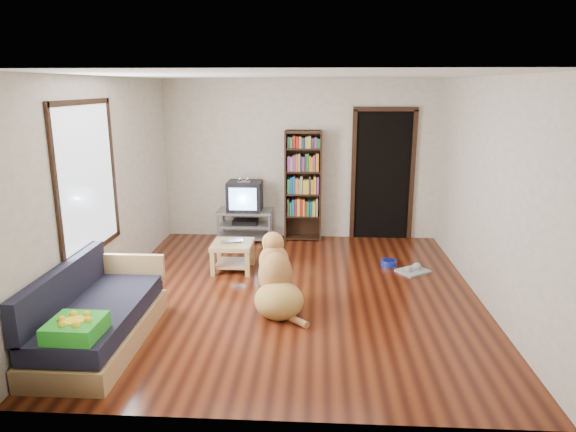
# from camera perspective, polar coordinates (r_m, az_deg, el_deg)

# --- Properties ---
(ground) EXTENTS (5.00, 5.00, 0.00)m
(ground) POSITION_cam_1_polar(r_m,az_deg,el_deg) (6.41, 0.55, -8.56)
(ground) COLOR #5F2510
(ground) RESTS_ON ground
(ceiling) EXTENTS (5.00, 5.00, 0.00)m
(ceiling) POSITION_cam_1_polar(r_m,az_deg,el_deg) (5.91, 0.61, 15.35)
(ceiling) COLOR white
(ceiling) RESTS_ON ground
(wall_back) EXTENTS (4.50, 0.00, 4.50)m
(wall_back) POSITION_cam_1_polar(r_m,az_deg,el_deg) (8.49, 1.40, 6.22)
(wall_back) COLOR beige
(wall_back) RESTS_ON ground
(wall_front) EXTENTS (4.50, 0.00, 4.50)m
(wall_front) POSITION_cam_1_polar(r_m,az_deg,el_deg) (3.62, -1.36, -4.93)
(wall_front) COLOR beige
(wall_front) RESTS_ON ground
(wall_left) EXTENTS (0.00, 5.00, 5.00)m
(wall_left) POSITION_cam_1_polar(r_m,az_deg,el_deg) (6.53, -19.57, 2.96)
(wall_left) COLOR beige
(wall_left) RESTS_ON ground
(wall_right) EXTENTS (0.00, 5.00, 5.00)m
(wall_right) POSITION_cam_1_polar(r_m,az_deg,el_deg) (6.33, 21.38, 2.47)
(wall_right) COLOR beige
(wall_right) RESTS_ON ground
(green_cushion) EXTENTS (0.44, 0.44, 0.14)m
(green_cushion) POSITION_cam_1_polar(r_m,az_deg,el_deg) (4.81, -22.52, -11.43)
(green_cushion) COLOR green
(green_cushion) RESTS_ON sofa
(laptop) EXTENTS (0.35, 0.28, 0.02)m
(laptop) POSITION_cam_1_polar(r_m,az_deg,el_deg) (7.06, -6.24, -2.92)
(laptop) COLOR silver
(laptop) RESTS_ON coffee_table
(dog_bowl) EXTENTS (0.22, 0.22, 0.08)m
(dog_bowl) POSITION_cam_1_polar(r_m,az_deg,el_deg) (7.47, 11.14, -5.14)
(dog_bowl) COLOR #16269B
(dog_bowl) RESTS_ON ground
(grey_rag) EXTENTS (0.51, 0.49, 0.03)m
(grey_rag) POSITION_cam_1_polar(r_m,az_deg,el_deg) (7.29, 13.73, -5.98)
(grey_rag) COLOR #A3A3A3
(grey_rag) RESTS_ON ground
(window) EXTENTS (0.03, 1.46, 1.70)m
(window) POSITION_cam_1_polar(r_m,az_deg,el_deg) (6.04, -21.39, 3.87)
(window) COLOR white
(window) RESTS_ON wall_left
(doorway) EXTENTS (1.03, 0.05, 2.19)m
(doorway) POSITION_cam_1_polar(r_m,az_deg,el_deg) (8.56, 10.49, 4.83)
(doorway) COLOR black
(doorway) RESTS_ON wall_back
(tv_stand) EXTENTS (0.90, 0.45, 0.50)m
(tv_stand) POSITION_cam_1_polar(r_m,az_deg,el_deg) (8.53, -4.75, -0.85)
(tv_stand) COLOR #99999E
(tv_stand) RESTS_ON ground
(crt_tv) EXTENTS (0.55, 0.52, 0.58)m
(crt_tv) POSITION_cam_1_polar(r_m,az_deg,el_deg) (8.44, -4.80, 2.29)
(crt_tv) COLOR black
(crt_tv) RESTS_ON tv_stand
(bookshelf) EXTENTS (0.60, 0.30, 1.80)m
(bookshelf) POSITION_cam_1_polar(r_m,az_deg,el_deg) (8.38, 1.69, 4.04)
(bookshelf) COLOR black
(bookshelf) RESTS_ON ground
(sofa) EXTENTS (0.80, 1.80, 0.80)m
(sofa) POSITION_cam_1_polar(r_m,az_deg,el_deg) (5.48, -20.54, -10.67)
(sofa) COLOR tan
(sofa) RESTS_ON ground
(coffee_table) EXTENTS (0.55, 0.55, 0.40)m
(coffee_table) POSITION_cam_1_polar(r_m,az_deg,el_deg) (7.13, -6.17, -3.87)
(coffee_table) COLOR tan
(coffee_table) RESTS_ON ground
(dog) EXTENTS (0.69, 0.99, 0.88)m
(dog) POSITION_cam_1_polar(r_m,az_deg,el_deg) (5.87, -1.27, -7.39)
(dog) COLOR tan
(dog) RESTS_ON ground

